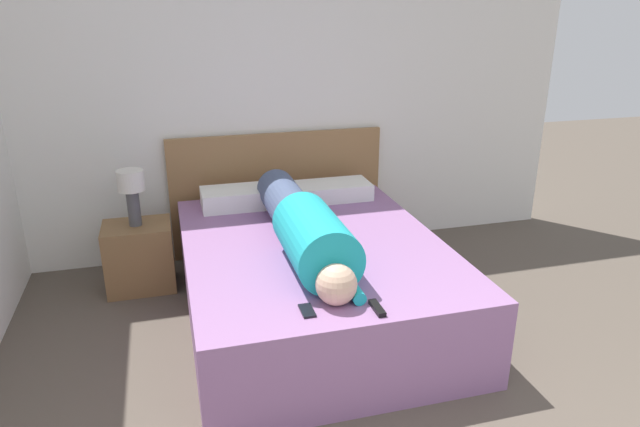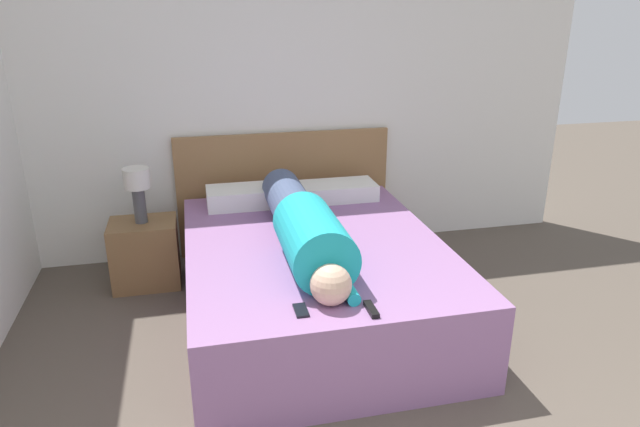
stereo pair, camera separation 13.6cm
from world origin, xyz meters
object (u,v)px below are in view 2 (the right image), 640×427
Objects in this scene: nightstand at (145,253)px; tv_remote at (371,309)px; table_lamp at (137,186)px; pillow_second at (339,191)px; pillow_near_headboard at (247,196)px; cell_phone at (301,310)px; person_lying at (304,227)px; bed at (315,279)px.

tv_remote reaches higher than nightstand.
table_lamp is (0.00, 0.00, 0.51)m from nightstand.
tv_remote is at bearing -99.37° from pillow_second.
cell_phone is (0.08, -1.63, -0.06)m from pillow_near_headboard.
cell_phone is at bearing -110.81° from pillow_second.
pillow_near_headboard is 4.60× the size of cell_phone.
table_lamp is 0.70× the size of pillow_second.
pillow_second is 1.74m from tv_remote.
table_lamp reaches higher than cell_phone.
pillow_near_headboard is 3.98× the size of tv_remote.
cell_phone is (-0.34, 0.08, -0.01)m from tv_remote.
table_lamp is at bearing 126.06° from tv_remote.
cell_phone is (0.85, -1.56, -0.22)m from table_lamp.
pillow_near_headboard is at bearing 105.07° from person_lying.
table_lamp is 1.79m from cell_phone.
nightstand is at bearing -174.39° from pillow_near_headboard.
cell_phone is at bearing 167.05° from tv_remote.
pillow_second is (0.37, 0.80, 0.33)m from bed.
tv_remote is 0.35m from cell_phone.
nightstand is at bearing 126.06° from tv_remote.
pillow_second reaches higher than cell_phone.
cell_phone is (-0.16, -0.71, -0.15)m from person_lying.
person_lying is at bearing -39.83° from nightstand.
table_lamp reaches higher than tv_remote.
person_lying reaches higher than tv_remote.
pillow_second is at bearing 65.33° from bed.
table_lamp reaches higher than pillow_second.
pillow_near_headboard is at bearing 92.97° from cell_phone.
bed is 1.41m from table_lamp.
person_lying reaches higher than pillow_near_headboard.
person_lying reaches higher than bed.
bed is 1.32m from nightstand.
nightstand is 1.52m from pillow_second.
nightstand is 1.22× the size of table_lamp.
nightstand is 0.85m from pillow_near_headboard.
pillow_second is at bearing 2.93° from nightstand.
nightstand is at bearing -177.07° from pillow_second.
pillow_second reaches higher than nightstand.
bed is 0.45m from person_lying.
tv_remote is at bearing -84.62° from bed.
nightstand is 0.81× the size of pillow_near_headboard.
bed is at bearing -67.14° from pillow_near_headboard.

